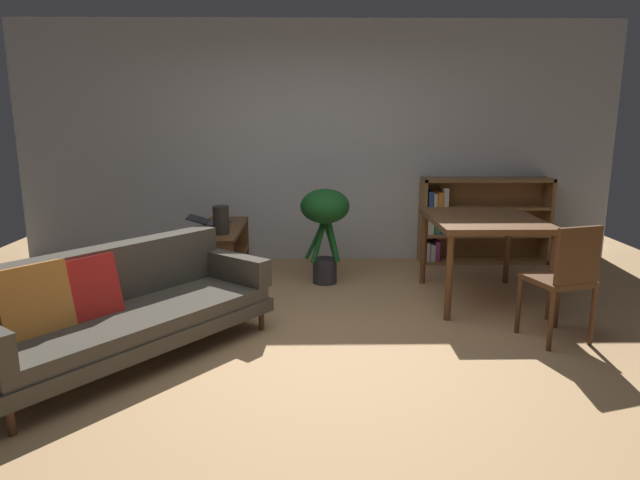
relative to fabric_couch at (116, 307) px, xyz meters
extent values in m
plane|color=tan|center=(1.42, 0.11, -0.37)|extent=(8.16, 8.16, 0.00)
cube|color=silver|center=(1.42, 2.81, 0.98)|extent=(6.80, 0.10, 2.70)
cylinder|color=#56351E|center=(0.95, 0.50, -0.30)|extent=(0.04, 0.04, 0.15)
cylinder|color=#56351E|center=(-0.25, -0.98, -0.30)|extent=(0.04, 0.04, 0.15)
cylinder|color=#56351E|center=(0.43, 0.92, -0.30)|extent=(0.04, 0.04, 0.15)
cube|color=#474238|center=(0.09, -0.03, -0.17)|extent=(1.90, 2.09, 0.10)
cube|color=#474238|center=(0.09, -0.03, -0.07)|extent=(1.82, 2.01, 0.10)
cube|color=#474238|center=(-0.14, 0.16, 0.18)|extent=(1.38, 1.65, 0.40)
cube|color=#474238|center=(0.70, 0.72, 0.09)|extent=(0.67, 0.58, 0.21)
cube|color=orange|center=(-0.37, -0.38, 0.18)|extent=(0.45, 0.48, 0.45)
cube|color=red|center=(-0.15, -0.10, 0.16)|extent=(0.43, 0.45, 0.42)
cube|color=brown|center=(0.45, 2.33, -0.08)|extent=(0.42, 0.04, 0.58)
cube|color=brown|center=(0.45, 1.13, -0.08)|extent=(0.42, 0.04, 0.58)
cube|color=brown|center=(0.45, 1.73, -0.11)|extent=(0.42, 1.20, 0.04)
cube|color=brown|center=(0.45, 1.73, 0.19)|extent=(0.42, 1.24, 0.04)
cube|color=brown|center=(0.45, 1.73, -0.35)|extent=(0.42, 1.20, 0.04)
cube|color=#333338|center=(0.41, 1.93, 0.22)|extent=(0.24, 0.32, 0.02)
cube|color=black|center=(0.20, 1.92, 0.26)|extent=(0.22, 0.30, 0.07)
cylinder|color=#2D2823|center=(0.51, 1.43, 0.34)|extent=(0.15, 0.15, 0.26)
cylinder|color=slate|center=(0.51, 1.43, 0.39)|extent=(0.08, 0.08, 0.01)
cylinder|color=#333338|center=(1.48, 1.78, -0.25)|extent=(0.24, 0.24, 0.25)
cylinder|color=#195623|center=(1.53, 1.79, 0.08)|extent=(0.16, 0.06, 0.42)
cylinder|color=#195623|center=(1.54, 1.86, 0.09)|extent=(0.16, 0.20, 0.44)
cylinder|color=#195623|center=(1.43, 1.88, 0.10)|extent=(0.15, 0.26, 0.48)
cylinder|color=#195623|center=(1.39, 1.79, 0.08)|extent=(0.22, 0.06, 0.42)
cylinder|color=#195623|center=(1.41, 1.71, 0.06)|extent=(0.17, 0.19, 0.39)
cylinder|color=#195623|center=(1.54, 1.72, 0.15)|extent=(0.18, 0.18, 0.56)
ellipsoid|color=#195623|center=(1.48, 1.78, 0.41)|extent=(0.49, 0.49, 0.34)
cylinder|color=brown|center=(2.46, 1.75, -0.01)|extent=(0.06, 0.06, 0.72)
cylinder|color=brown|center=(2.46, 0.70, -0.01)|extent=(0.06, 0.06, 0.72)
cylinder|color=brown|center=(3.31, 1.75, -0.01)|extent=(0.06, 0.06, 0.72)
cylinder|color=brown|center=(3.31, 0.70, -0.01)|extent=(0.06, 0.06, 0.72)
cube|color=brown|center=(2.89, 1.23, 0.37)|extent=(0.94, 1.15, 0.05)
cylinder|color=#56351E|center=(2.94, 0.41, -0.15)|extent=(0.04, 0.04, 0.44)
cylinder|color=#56351E|center=(3.29, 0.51, -0.15)|extent=(0.04, 0.04, 0.44)
cylinder|color=#56351E|center=(3.05, 0.06, -0.15)|extent=(0.04, 0.04, 0.44)
cylinder|color=#56351E|center=(3.39, 0.16, -0.15)|extent=(0.04, 0.04, 0.44)
cube|color=#56351E|center=(3.17, 0.29, 0.09)|extent=(0.50, 0.50, 0.04)
cube|color=#56351E|center=(3.22, 0.11, 0.32)|extent=(0.36, 0.14, 0.41)
cube|color=olive|center=(2.61, 2.60, 0.12)|extent=(0.04, 0.32, 0.97)
cube|color=olive|center=(4.04, 2.60, 0.12)|extent=(0.04, 0.32, 0.97)
cube|color=olive|center=(3.33, 2.60, 0.58)|extent=(1.46, 0.32, 0.04)
cube|color=olive|center=(3.33, 2.60, -0.35)|extent=(1.46, 0.32, 0.04)
cube|color=olive|center=(3.33, 2.74, 0.12)|extent=(1.42, 0.04, 0.97)
cube|color=olive|center=(3.33, 2.60, -0.04)|extent=(1.42, 0.31, 0.04)
cube|color=olive|center=(3.33, 2.60, 0.27)|extent=(1.42, 0.31, 0.04)
cube|color=silver|center=(2.67, 2.58, -0.23)|extent=(0.04, 0.25, 0.21)
cube|color=silver|center=(2.72, 2.58, -0.24)|extent=(0.05, 0.25, 0.19)
cube|color=#993884|center=(2.78, 2.57, -0.22)|extent=(0.04, 0.23, 0.23)
cube|color=silver|center=(2.69, 2.58, 0.09)|extent=(0.07, 0.24, 0.22)
cube|color=#337F47|center=(2.76, 2.58, 0.09)|extent=(0.06, 0.26, 0.22)
cube|color=#2D5199|center=(2.83, 2.58, 0.08)|extent=(0.07, 0.24, 0.21)
cube|color=#2D5199|center=(2.68, 2.57, 0.38)|extent=(0.05, 0.23, 0.17)
cube|color=silver|center=(2.73, 2.57, 0.36)|extent=(0.04, 0.21, 0.15)
cube|color=orange|center=(2.78, 2.58, 0.37)|extent=(0.06, 0.27, 0.16)
cube|color=silver|center=(2.85, 2.57, 0.39)|extent=(0.05, 0.21, 0.21)
camera|label=1|loc=(1.34, -3.68, 1.27)|focal=31.45mm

